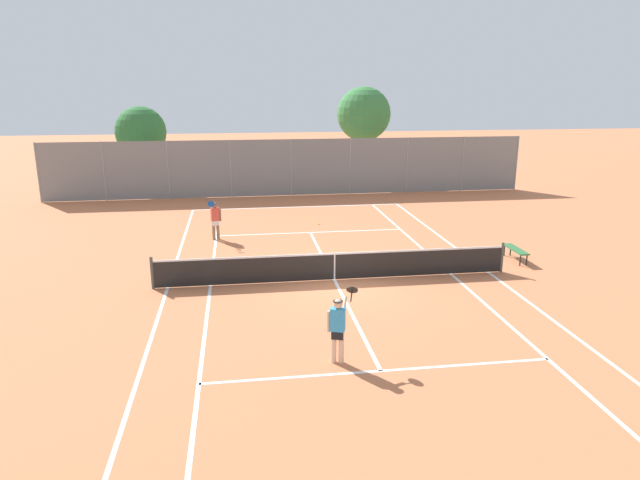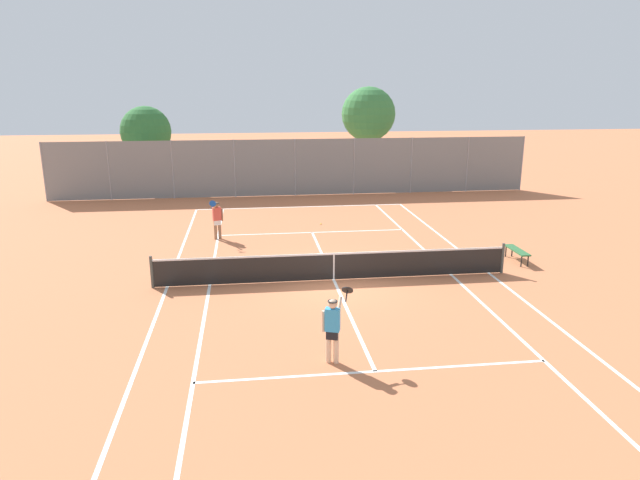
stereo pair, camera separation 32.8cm
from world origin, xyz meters
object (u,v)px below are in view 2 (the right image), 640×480
player_near_side (333,326)px  loose_tennis_ball_0 (321,224)px  player_far_left (217,218)px  tennis_net (334,266)px  courtside_bench (517,251)px  tree_behind_left (147,133)px  tree_behind_right (368,115)px

player_near_side → loose_tennis_ball_0: 13.76m
player_near_side → player_far_left: 12.07m
tennis_net → courtside_bench: bearing=9.5°
tree_behind_left → tree_behind_right: size_ratio=0.82×
tennis_net → player_far_left: (-4.11, 5.82, 0.42)m
tree_behind_left → tree_behind_right: 13.83m
player_far_left → tree_behind_left: 13.34m
tennis_net → tree_behind_right: bearing=75.0°
tennis_net → courtside_bench: tennis_net is taller
player_far_left → tree_behind_right: size_ratio=0.28×
tennis_net → player_far_left: 7.14m
tennis_net → loose_tennis_ball_0: (0.58, 7.83, -0.48)m
tree_behind_left → loose_tennis_ball_0: bearing=-47.7°
player_far_left → courtside_bench: size_ratio=1.18×
tree_behind_right → loose_tennis_ball_0: bearing=-112.2°
player_near_side → courtside_bench: (7.98, 7.01, -0.52)m
player_near_side → player_far_left: (-3.20, 11.64, 0.00)m
tennis_net → tree_behind_left: bearing=115.8°
tree_behind_left → tree_behind_right: tree_behind_right is taller
courtside_bench → tree_behind_right: tree_behind_right is taller
player_near_side → loose_tennis_ball_0: player_near_side is taller
loose_tennis_ball_0 → tree_behind_left: tree_behind_left is taller
player_far_left → tree_behind_left: bearing=110.7°
player_far_left → tree_behind_left: tree_behind_left is taller
tennis_net → courtside_bench: 7.17m
tennis_net → player_near_side: player_near_side is taller
loose_tennis_ball_0 → courtside_bench: courtside_bench is taller
tree_behind_left → courtside_bench: bearing=-46.9°
tennis_net → tree_behind_left: (-8.75, 18.07, 2.98)m
tree_behind_right → tree_behind_left: bearing=-177.2°
tennis_net → player_near_side: size_ratio=6.76×
tree_behind_left → tree_behind_right: bearing=2.8°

